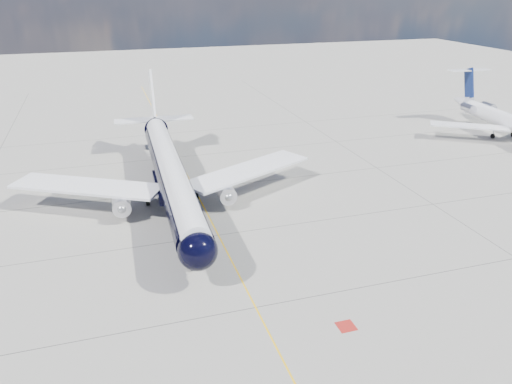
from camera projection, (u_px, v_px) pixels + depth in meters
ground at (188, 177)px, 77.19m from camera, size 320.00×320.00×0.00m
taxiway_centerline at (195, 189)px, 72.80m from camera, size 0.16×160.00×0.01m
red_marking at (346, 326)px, 43.93m from camera, size 1.60×1.60×0.01m
main_airliner at (170, 170)px, 67.01m from camera, size 41.63×50.62×14.64m
regional_jet at (502, 118)px, 96.21m from camera, size 29.24×33.73×11.42m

